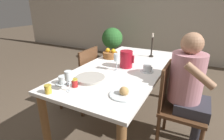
# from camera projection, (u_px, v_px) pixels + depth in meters

# --- Properties ---
(ground_plane) EXTENTS (20.00, 20.00, 0.00)m
(ground_plane) POSITION_uv_depth(u_px,v_px,m) (122.00, 120.00, 2.22)
(ground_plane) COLOR brown
(wall_back) EXTENTS (10.00, 0.06, 2.60)m
(wall_back) POSITION_uv_depth(u_px,v_px,m) (173.00, 8.00, 4.15)
(wall_back) COLOR beige
(wall_back) RESTS_ON ground_plane
(dining_table) EXTENTS (0.86, 1.81, 0.73)m
(dining_table) POSITION_uv_depth(u_px,v_px,m) (123.00, 75.00, 2.00)
(dining_table) COLOR white
(dining_table) RESTS_ON ground_plane
(chair_person_side) EXTENTS (0.42, 0.42, 0.86)m
(chair_person_side) POSITION_uv_depth(u_px,v_px,m) (176.00, 105.00, 1.71)
(chair_person_side) COLOR #51331E
(chair_person_side) RESTS_ON ground_plane
(chair_opposite) EXTENTS (0.42, 0.42, 0.86)m
(chair_opposite) POSITION_uv_depth(u_px,v_px,m) (82.00, 77.00, 2.36)
(chair_opposite) COLOR #51331E
(chair_opposite) RESTS_ON ground_plane
(person_seated) EXTENTS (0.39, 0.41, 1.17)m
(person_seated) POSITION_uv_depth(u_px,v_px,m) (189.00, 85.00, 1.61)
(person_seated) COLOR #33333D
(person_seated) RESTS_ON ground_plane
(red_pitcher) EXTENTS (0.16, 0.14, 0.19)m
(red_pitcher) POSITION_uv_depth(u_px,v_px,m) (126.00, 59.00, 1.92)
(red_pitcher) COLOR #A31423
(red_pitcher) RESTS_ON dining_table
(wine_glass_water) EXTENTS (0.06, 0.06, 0.18)m
(wine_glass_water) POSITION_uv_depth(u_px,v_px,m) (117.00, 58.00, 1.81)
(wine_glass_water) COLOR white
(wine_glass_water) RESTS_ON dining_table
(wine_glass_juice) EXTENTS (0.06, 0.06, 0.17)m
(wine_glass_juice) POSITION_uv_depth(u_px,v_px,m) (69.00, 77.00, 1.37)
(wine_glass_juice) COLOR white
(wine_glass_juice) RESTS_ON dining_table
(teacup_near_person) EXTENTS (0.14, 0.14, 0.07)m
(teacup_near_person) POSITION_uv_depth(u_px,v_px,m) (63.00, 80.00, 1.53)
(teacup_near_person) COLOR silver
(teacup_near_person) RESTS_ON dining_table
(teacup_across) EXTENTS (0.14, 0.14, 0.07)m
(teacup_across) POSITION_uv_depth(u_px,v_px,m) (147.00, 69.00, 1.81)
(teacup_across) COLOR silver
(teacup_across) RESTS_ON dining_table
(serving_tray) EXTENTS (0.27, 0.27, 0.03)m
(serving_tray) POSITION_uv_depth(u_px,v_px,m) (90.00, 78.00, 1.61)
(serving_tray) COLOR #B7B2A8
(serving_tray) RESTS_ON dining_table
(bread_plate) EXTENTS (0.23, 0.23, 0.07)m
(bread_plate) POSITION_uv_depth(u_px,v_px,m) (124.00, 93.00, 1.34)
(bread_plate) COLOR silver
(bread_plate) RESTS_ON dining_table
(jam_jar_amber) EXTENTS (0.06, 0.06, 0.07)m
(jam_jar_amber) POSITION_uv_depth(u_px,v_px,m) (75.00, 83.00, 1.48)
(jam_jar_amber) COLOR #A81E1E
(jam_jar_amber) RESTS_ON dining_table
(jam_jar_red) EXTENTS (0.06, 0.06, 0.07)m
(jam_jar_red) POSITION_uv_depth(u_px,v_px,m) (48.00, 89.00, 1.37)
(jam_jar_red) COLOR gold
(jam_jar_red) RESTS_ON dining_table
(fruit_bowl) EXTENTS (0.19, 0.19, 0.12)m
(fruit_bowl) POSITION_uv_depth(u_px,v_px,m) (110.00, 54.00, 2.26)
(fruit_bowl) COLOR brown
(fruit_bowl) RESTS_ON dining_table
(candlestick_tall) EXTENTS (0.06, 0.06, 0.31)m
(candlestick_tall) POSITION_uv_depth(u_px,v_px,m) (152.00, 48.00, 2.29)
(candlestick_tall) COLOR black
(candlestick_tall) RESTS_ON dining_table
(potted_plant) EXTENTS (0.53, 0.53, 0.84)m
(potted_plant) POSITION_uv_depth(u_px,v_px,m) (112.00, 40.00, 4.44)
(potted_plant) COLOR #4C4742
(potted_plant) RESTS_ON ground_plane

